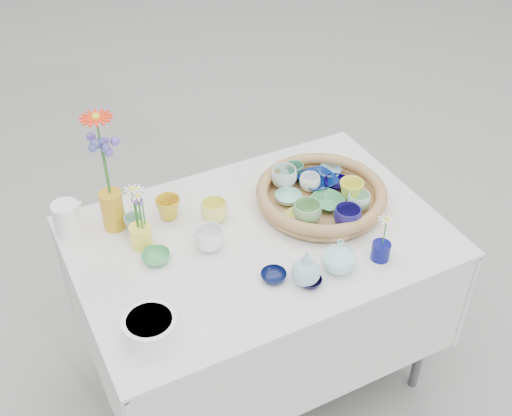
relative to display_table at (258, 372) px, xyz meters
name	(u,v)px	position (x,y,z in m)	size (l,w,h in m)	color
ground	(258,372)	(0.00, 0.00, 0.00)	(80.00, 80.00, 0.00)	gray
display_table	(258,372)	(0.00, 0.00, 0.00)	(1.26, 0.86, 0.77)	silver
wicker_tray	(321,196)	(0.28, 0.05, 0.80)	(0.47, 0.47, 0.08)	#966A48
tray_ceramic_0	(317,181)	(0.32, 0.14, 0.80)	(0.14, 0.14, 0.03)	#051C5A
tray_ceramic_1	(336,183)	(0.37, 0.09, 0.80)	(0.09, 0.09, 0.03)	#08003B
tray_ceramic_2	(351,191)	(0.38, 0.00, 0.82)	(0.09, 0.09, 0.08)	yellow
tray_ceramic_3	(327,202)	(0.28, 0.02, 0.80)	(0.12, 0.12, 0.03)	#3E915A
tray_ceramic_4	(307,213)	(0.17, -0.03, 0.82)	(0.10, 0.10, 0.08)	#75AE72
tray_ceramic_5	(288,198)	(0.17, 0.10, 0.80)	(0.10, 0.10, 0.03)	#8DCFBC
tray_ceramic_6	(284,178)	(0.20, 0.19, 0.82)	(0.10, 0.10, 0.08)	silver
tray_ceramic_7	(310,183)	(0.28, 0.13, 0.81)	(0.08, 0.08, 0.06)	white
tray_ceramic_8	(329,172)	(0.39, 0.17, 0.80)	(0.09, 0.09, 0.03)	#76BACE
tray_ceramic_9	(347,218)	(0.28, -0.11, 0.82)	(0.10, 0.10, 0.08)	navy
tray_ceramic_10	(301,218)	(0.16, -0.02, 0.80)	(0.11, 0.11, 0.03)	#FFED5A
tray_ceramic_11	(359,202)	(0.37, -0.05, 0.82)	(0.08, 0.08, 0.07)	#AEE6CC
tray_ceramic_12	(295,171)	(0.26, 0.21, 0.81)	(0.07, 0.07, 0.06)	#377A5A
loose_ceramic_0	(168,208)	(-0.24, 0.23, 0.81)	(0.09, 0.09, 0.08)	gold
loose_ceramic_1	(214,211)	(-0.10, 0.15, 0.80)	(0.10, 0.10, 0.08)	#F8F86C
loose_ceramic_2	(156,257)	(-0.36, 0.04, 0.78)	(0.09, 0.09, 0.03)	#47A55F
loose_ceramic_3	(209,239)	(-0.18, 0.02, 0.80)	(0.10, 0.10, 0.08)	white
loose_ceramic_4	(274,276)	(-0.06, -0.21, 0.78)	(0.08, 0.08, 0.03)	#09113A
loose_ceramic_5	(134,224)	(-0.37, 0.21, 0.80)	(0.07, 0.07, 0.06)	#89BAA2
loose_ceramic_6	(310,281)	(0.04, -0.28, 0.78)	(0.07, 0.07, 0.02)	black
fluted_bowl	(151,329)	(-0.48, -0.26, 0.81)	(0.16, 0.16, 0.08)	white
bud_vase_paleblue	(306,266)	(0.03, -0.27, 0.84)	(0.09, 0.09, 0.14)	#A0C5D5
bud_vase_seafoam	(339,255)	(0.15, -0.26, 0.82)	(0.11, 0.11, 0.12)	#B3EFED
bud_vase_cobalt	(381,251)	(0.30, -0.29, 0.80)	(0.06, 0.06, 0.06)	#090C5E
single_daisy	(385,232)	(0.31, -0.28, 0.88)	(0.07, 0.07, 0.12)	white
tall_vase_yellow	(113,210)	(-0.43, 0.27, 0.84)	(0.08, 0.08, 0.15)	gold
gerbera	(103,157)	(-0.43, 0.27, 1.06)	(0.12, 0.12, 0.31)	#FF2D0E
hydrangea	(106,168)	(-0.42, 0.28, 1.01)	(0.08, 0.08, 0.26)	#4E519E
white_pitcher	(67,219)	(-0.58, 0.31, 0.83)	(0.13, 0.09, 0.12)	white
daisy_cup	(141,236)	(-0.37, 0.13, 0.81)	(0.07, 0.07, 0.08)	#FFF242
daisy_posy	(140,209)	(-0.37, 0.12, 0.93)	(0.08, 0.08, 0.17)	white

